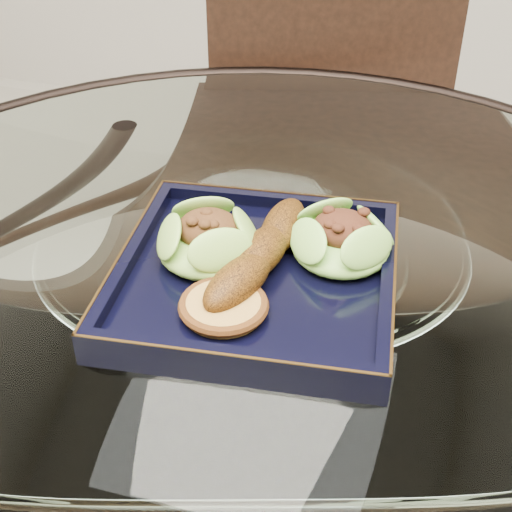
# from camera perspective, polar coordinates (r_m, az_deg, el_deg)

# --- Properties ---
(dining_table) EXTENTS (1.13, 1.13, 0.77)m
(dining_table) POSITION_cam_1_polar(r_m,az_deg,el_deg) (0.85, -0.25, -9.92)
(dining_table) COLOR white
(dining_table) RESTS_ON ground
(dining_chair) EXTENTS (0.54, 0.54, 1.03)m
(dining_chair) POSITION_cam_1_polar(r_m,az_deg,el_deg) (1.24, 5.85, 5.04)
(dining_chair) COLOR black
(dining_chair) RESTS_ON ground
(navy_plate) EXTENTS (0.30, 0.30, 0.02)m
(navy_plate) POSITION_cam_1_polar(r_m,az_deg,el_deg) (0.71, -0.00, -1.97)
(navy_plate) COLOR black
(navy_plate) RESTS_ON dining_table
(lettuce_wrap_left) EXTENTS (0.11, 0.11, 0.04)m
(lettuce_wrap_left) POSITION_cam_1_polar(r_m,az_deg,el_deg) (0.71, -3.82, 1.07)
(lettuce_wrap_left) COLOR #64AA31
(lettuce_wrap_left) RESTS_ON navy_plate
(lettuce_wrap_right) EXTENTS (0.13, 0.13, 0.04)m
(lettuce_wrap_right) POSITION_cam_1_polar(r_m,az_deg,el_deg) (0.72, 6.83, 1.08)
(lettuce_wrap_right) COLOR #61AC31
(lettuce_wrap_right) RESTS_ON navy_plate
(roasted_plantain) EXTENTS (0.07, 0.19, 0.04)m
(roasted_plantain) POSITION_cam_1_polar(r_m,az_deg,el_deg) (0.70, 0.46, 0.33)
(roasted_plantain) COLOR #61340A
(roasted_plantain) RESTS_ON navy_plate
(crumb_patty) EXTENTS (0.10, 0.10, 0.01)m
(crumb_patty) POSITION_cam_1_polar(r_m,az_deg,el_deg) (0.65, -2.61, -4.12)
(crumb_patty) COLOR #B5843C
(crumb_patty) RESTS_ON navy_plate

